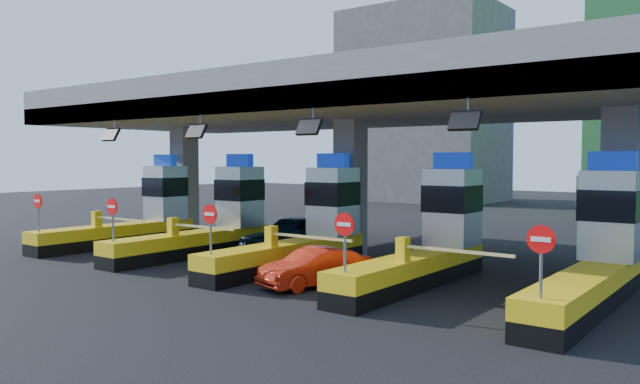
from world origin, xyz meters
The scene contains 10 objects.
ground centered at (0.00, 0.00, 0.00)m, with size 120.00×120.00×0.00m, color black.
toll_canopy centered at (0.00, 2.87, 6.13)m, with size 28.00×12.09×7.00m.
toll_lane_far_left centered at (-10.00, 0.28, 1.40)m, with size 4.43×8.00×4.16m.
toll_lane_left centered at (-5.00, 0.28, 1.40)m, with size 4.43×8.00×4.16m.
toll_lane_center centered at (0.00, 0.28, 1.40)m, with size 4.43×8.00×4.16m.
toll_lane_right centered at (5.00, 0.28, 1.40)m, with size 4.43×8.00×4.16m.
toll_lane_far_right centered at (10.00, 0.28, 1.40)m, with size 4.43×8.00×4.16m.
bg_building_concrete centered at (-14.00, 36.00, 9.00)m, with size 14.00×10.00×18.00m, color #4C4C49.
van centered at (-2.01, 1.96, 0.83)m, with size 1.97×4.89×1.67m, color black.
red_car centered at (2.50, -2.63, 0.59)m, with size 1.25×3.58×1.18m, color #B21E0D.
Camera 1 is at (14.09, -17.75, 3.92)m, focal length 35.00 mm.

